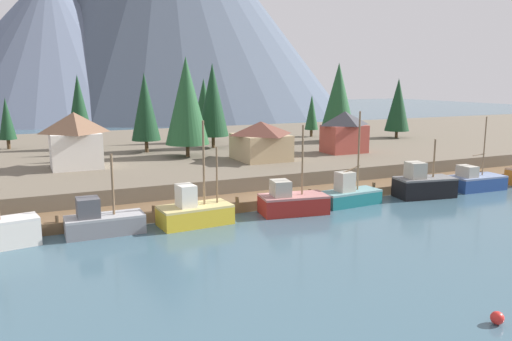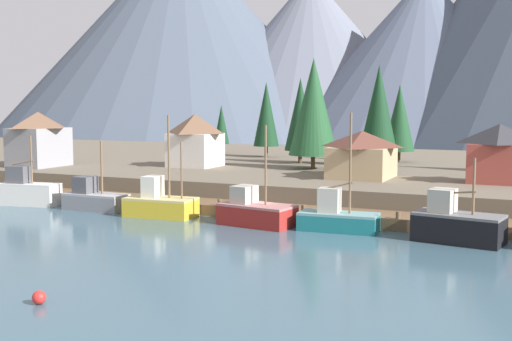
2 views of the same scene
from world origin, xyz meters
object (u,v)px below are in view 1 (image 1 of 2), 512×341
(fishing_boat_blue, at_px, (476,181))
(conifer_mid_left, at_px, (79,107))
(conifer_back_right, at_px, (187,101))
(fishing_boat_yellow, at_px, (194,212))
(fishing_boat_red, at_px, (292,202))
(house_white, at_px, (75,140))
(fishing_boat_grey, at_px, (102,221))
(conifer_far_left, at_px, (204,106))
(conifer_near_right, at_px, (312,112))
(conifer_far_right, at_px, (6,119))
(fishing_boat_black, at_px, (423,185))
(house_red, at_px, (344,132))
(conifer_back_left, at_px, (145,107))
(channel_buoy, at_px, (497,318))
(conifer_near_left, at_px, (338,97))
(fishing_boat_teal, at_px, (349,194))
(conifer_mid_right, at_px, (398,105))
(house_tan, at_px, (261,140))
(conifer_centre, at_px, (213,100))

(fishing_boat_blue, relative_size, conifer_mid_left, 0.78)
(conifer_back_right, bearing_deg, fishing_boat_yellow, -106.05)
(fishing_boat_red, relative_size, house_white, 1.31)
(fishing_boat_grey, xyz_separation_m, conifer_mid_left, (2.29, 35.71, 7.57))
(house_white, relative_size, conifer_far_left, 0.63)
(conifer_near_right, bearing_deg, conifer_far_right, 174.63)
(fishing_boat_yellow, xyz_separation_m, fishing_boat_blue, (33.83, 0.07, -0.14))
(fishing_boat_black, distance_m, fishing_boat_blue, 8.11)
(house_red, height_order, conifer_near_right, conifer_near_right)
(conifer_mid_left, bearing_deg, conifer_far_right, 155.02)
(conifer_mid_left, relative_size, conifer_far_right, 1.44)
(fishing_boat_black, distance_m, conifer_near_right, 37.52)
(fishing_boat_red, relative_size, conifer_back_left, 0.77)
(fishing_boat_blue, distance_m, house_red, 18.76)
(conifer_back_left, distance_m, channel_buoy, 54.20)
(conifer_near_left, distance_m, conifer_mid_left, 39.75)
(conifer_back_left, height_order, channel_buoy, conifer_back_left)
(house_red, xyz_separation_m, channel_buoy, (-18.72, -41.36, -5.06))
(fishing_boat_red, bearing_deg, fishing_boat_grey, -173.44)
(fishing_boat_teal, bearing_deg, conifer_mid_right, 39.52)
(fishing_boat_teal, xyz_separation_m, conifer_mid_left, (-21.92, 35.93, 7.58))
(house_white, bearing_deg, house_tan, -9.26)
(fishing_boat_grey, bearing_deg, fishing_boat_yellow, -3.21)
(conifer_mid_right, bearing_deg, conifer_near_left, -178.73)
(conifer_near_right, bearing_deg, conifer_centre, -162.05)
(fishing_boat_teal, height_order, channel_buoy, fishing_boat_teal)
(fishing_boat_red, distance_m, channel_buoy, 24.05)
(fishing_boat_teal, bearing_deg, channel_buoy, -112.04)
(fishing_boat_grey, xyz_separation_m, house_tan, (21.83, 15.72, 3.90))
(conifer_far_right, bearing_deg, fishing_boat_red, -59.00)
(house_red, height_order, conifer_far_right, conifer_far_right)
(channel_buoy, bearing_deg, fishing_boat_black, 54.50)
(conifer_near_left, xyz_separation_m, conifer_mid_right, (12.38, 0.28, -1.43))
(fishing_boat_blue, bearing_deg, fishing_boat_black, -175.14)
(fishing_boat_grey, xyz_separation_m, conifer_near_right, (41.14, 35.62, 5.67))
(house_tan, distance_m, conifer_near_left, 23.14)
(conifer_mid_left, xyz_separation_m, conifer_far_left, (19.01, 0.16, -0.36))
(channel_buoy, bearing_deg, house_red, 65.65)
(conifer_far_left, bearing_deg, channel_buoy, -94.73)
(fishing_boat_black, bearing_deg, conifer_far_left, 117.84)
(conifer_centre, bearing_deg, conifer_back_left, -177.63)
(fishing_boat_blue, xyz_separation_m, conifer_far_right, (-48.83, 40.59, 5.90))
(house_tan, bearing_deg, house_white, 170.74)
(conifer_back_left, bearing_deg, fishing_boat_blue, -42.67)
(house_red, relative_size, channel_buoy, 8.29)
(fishing_boat_yellow, bearing_deg, house_white, 107.32)
(fishing_boat_grey, relative_size, house_tan, 0.94)
(fishing_boat_teal, relative_size, fishing_boat_black, 1.41)
(conifer_mid_left, height_order, conifer_centre, conifer_centre)
(fishing_boat_red, height_order, conifer_near_right, conifer_near_right)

